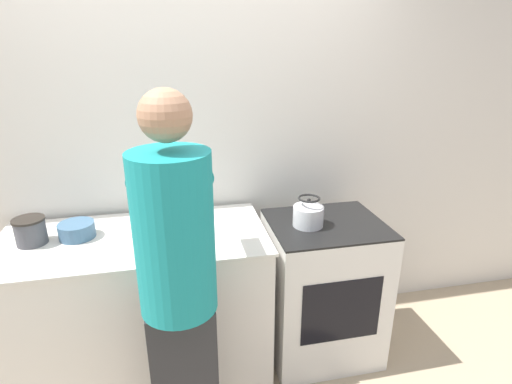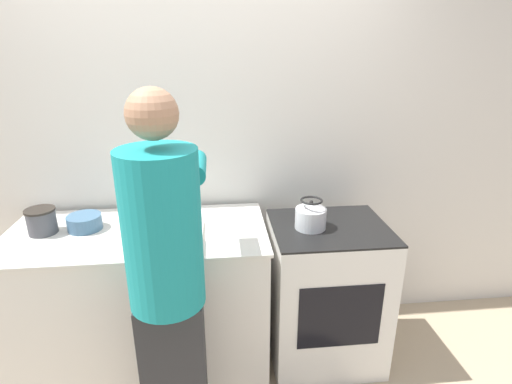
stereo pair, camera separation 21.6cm
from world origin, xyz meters
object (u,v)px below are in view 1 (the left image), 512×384
Objects in this scene: oven at (322,288)px; cutting_board at (170,236)px; kettle at (308,214)px; bowl_prep at (77,230)px; person at (178,279)px; knife at (168,234)px; canister_jar at (30,231)px.

cutting_board reaches higher than oven.
bowl_prep is at bearing 174.60° from kettle.
person is 0.92m from kettle.
bowl_prep reaches higher than knife.
oven is 2.56× the size of cutting_board.
kettle is at bearing 33.43° from person.
person is at bearing -49.86° from bowl_prep.
kettle is at bearing -5.40° from bowl_prep.
oven is 1.73m from canister_jar.
bowl_prep reaches higher than oven.
knife is at bearing 94.47° from person.
oven is at bearing -0.30° from cutting_board.
cutting_board is 2.00× the size of kettle.
kettle reaches higher than canister_jar.
cutting_board is at bearing -12.15° from bowl_prep.
person reaches higher than bowl_prep.
canister_jar is at bearing -173.10° from bowl_prep.
person is at bearing -98.39° from knife.
knife is 0.72m from canister_jar.
knife is at bearing -12.42° from bowl_prep.
canister_jar reaches higher than bowl_prep.
person is (-0.89, -0.52, 0.51)m from oven.
canister_jar is at bearing 177.02° from oven.
knife is 1.40× the size of canister_jar.
canister_jar reaches higher than oven.
cutting_board is 1.87× the size of bowl_prep.
canister_jar is (-0.75, 0.60, 0.02)m from person.
knife is at bearing -6.51° from canister_jar.
person is at bearing -146.57° from kettle.
cutting_board is (-0.92, 0.00, 0.47)m from oven.
cutting_board is at bearing -6.39° from canister_jar.
kettle reaches higher than knife.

